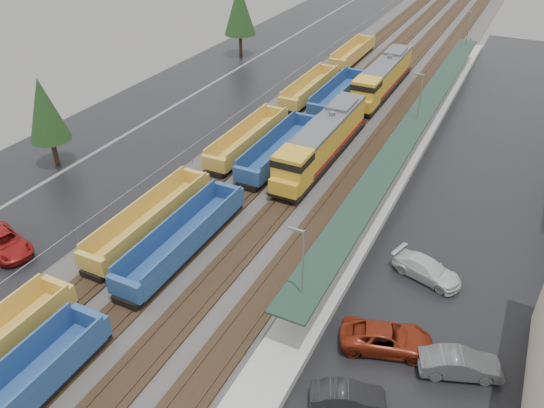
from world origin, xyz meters
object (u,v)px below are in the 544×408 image
(locomotive_lead, at_px, (321,142))
(parked_car_east_c, at_px, (427,270))
(locomotive_trail, at_px, (382,78))
(parked_car_east_a, at_px, (348,397))
(well_string_yellow, at_px, (206,174))
(parked_car_east_b, at_px, (386,338))
(well_string_blue, at_px, (184,239))
(parked_car_west_c, at_px, (4,243))
(parked_car_east_e, at_px, (460,364))

(locomotive_lead, xyz_separation_m, parked_car_east_c, (13.66, -13.08, -1.61))
(locomotive_trail, height_order, parked_car_east_a, locomotive_trail)
(well_string_yellow, bearing_deg, parked_car_east_c, -10.77)
(locomotive_trail, height_order, parked_car_east_b, locomotive_trail)
(well_string_blue, relative_size, parked_car_west_c, 14.48)
(parked_car_east_a, bearing_deg, parked_car_east_e, -68.34)
(parked_car_west_c, xyz_separation_m, parked_car_east_a, (28.84, -1.42, -0.09))
(well_string_yellow, relative_size, parked_car_east_c, 18.97)
(well_string_blue, height_order, parked_car_east_c, well_string_blue)
(well_string_yellow, relative_size, parked_car_east_a, 22.98)
(well_string_blue, bearing_deg, parked_car_east_c, 16.64)
(locomotive_lead, bearing_deg, parked_car_west_c, -124.09)
(parked_car_east_b, bearing_deg, parked_car_east_c, -22.79)
(locomotive_trail, distance_m, well_string_blue, 39.58)
(parked_car_west_c, relative_size, parked_car_east_b, 0.99)
(well_string_blue, relative_size, parked_car_east_a, 19.43)
(well_string_blue, xyz_separation_m, parked_car_west_c, (-12.65, -6.24, -0.42))
(locomotive_lead, height_order, parked_car_east_b, locomotive_lead)
(parked_car_west_c, xyz_separation_m, parked_car_east_c, (30.32, 11.52, -0.05))
(locomotive_trail, xyz_separation_m, parked_car_east_b, (12.90, -41.94, -1.56))
(well_string_yellow, distance_m, parked_car_east_e, 28.09)
(parked_car_east_a, bearing_deg, locomotive_trail, -7.91)
(parked_car_east_a, relative_size, parked_car_east_c, 0.83)
(parked_car_west_c, bearing_deg, parked_car_east_e, -68.38)
(locomotive_lead, distance_m, locomotive_trail, 21.00)
(locomotive_trail, distance_m, parked_car_east_a, 48.61)
(well_string_yellow, bearing_deg, parked_car_east_b, -29.81)
(locomotive_trail, xyz_separation_m, parked_car_east_e, (17.39, -41.99, -1.56))
(locomotive_trail, bearing_deg, parked_car_east_e, -67.51)
(locomotive_lead, distance_m, parked_car_east_a, 28.79)
(parked_car_east_c, bearing_deg, well_string_blue, 123.80)
(well_string_yellow, relative_size, parked_car_east_b, 17.02)
(parked_car_west_c, bearing_deg, parked_car_east_c, -53.63)
(well_string_blue, xyz_separation_m, parked_car_east_c, (17.66, 5.28, -0.46))
(parked_car_east_a, bearing_deg, parked_car_east_c, -28.93)
(well_string_yellow, height_order, parked_car_east_e, well_string_yellow)
(parked_car_east_b, bearing_deg, parked_car_west_c, 79.79)
(parked_car_west_c, xyz_separation_m, parked_car_east_b, (29.56, 3.67, 0.00))
(well_string_blue, xyz_separation_m, parked_car_east_e, (21.39, -2.63, -0.41))
(well_string_yellow, height_order, well_string_blue, well_string_blue)
(parked_car_east_a, height_order, parked_car_east_e, parked_car_east_e)
(locomotive_trail, xyz_separation_m, parked_car_west_c, (-16.65, -45.60, -1.57))
(parked_car_west_c, distance_m, parked_car_east_c, 32.43)
(parked_car_east_c, bearing_deg, parked_car_east_e, -137.63)
(well_string_yellow, distance_m, parked_car_east_c, 22.06)
(locomotive_trail, relative_size, parked_car_east_a, 4.57)
(parked_car_east_a, height_order, parked_car_east_b, parked_car_east_b)
(well_string_yellow, xyz_separation_m, parked_car_east_c, (21.66, -4.12, -0.42))
(parked_car_west_c, distance_m, parked_car_east_b, 29.78)
(well_string_yellow, bearing_deg, parked_car_west_c, -118.95)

